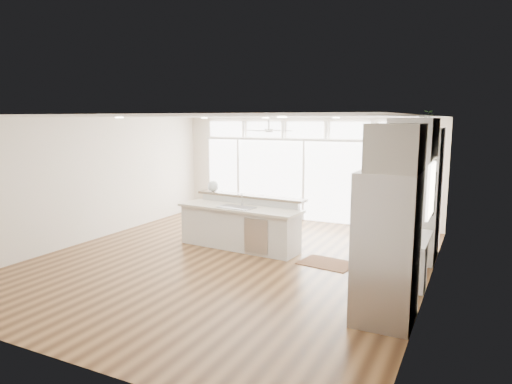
% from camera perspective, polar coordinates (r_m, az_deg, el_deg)
% --- Properties ---
extents(floor, '(7.00, 8.00, 0.02)m').
position_cam_1_polar(floor, '(8.77, -3.21, -8.60)').
color(floor, '#482B16').
rests_on(floor, ground).
extents(ceiling, '(7.00, 8.00, 0.02)m').
position_cam_1_polar(ceiling, '(8.35, -3.37, 9.41)').
color(ceiling, white).
rests_on(ceiling, wall_back).
extents(wall_back, '(7.00, 0.04, 2.70)m').
position_cam_1_polar(wall_back, '(12.06, 6.14, 2.84)').
color(wall_back, beige).
rests_on(wall_back, floor).
extents(wall_front, '(7.00, 0.04, 2.70)m').
position_cam_1_polar(wall_front, '(5.42, -24.75, -5.65)').
color(wall_front, beige).
rests_on(wall_front, floor).
extents(wall_left, '(0.04, 8.00, 2.70)m').
position_cam_1_polar(wall_left, '(10.61, -19.96, 1.50)').
color(wall_left, beige).
rests_on(wall_left, floor).
extents(wall_right, '(0.04, 8.00, 2.70)m').
position_cam_1_polar(wall_right, '(7.40, 21.01, -1.65)').
color(wall_right, beige).
rests_on(wall_right, floor).
extents(glass_wall, '(5.80, 0.06, 2.08)m').
position_cam_1_polar(glass_wall, '(12.04, 6.02, 1.40)').
color(glass_wall, white).
rests_on(glass_wall, wall_back).
extents(transom_row, '(5.90, 0.06, 0.40)m').
position_cam_1_polar(transom_row, '(11.94, 6.12, 7.74)').
color(transom_row, white).
rests_on(transom_row, wall_back).
extents(desk_window, '(0.04, 0.85, 0.85)m').
position_cam_1_polar(desk_window, '(7.67, 21.01, 0.23)').
color(desk_window, white).
rests_on(desk_window, wall_right).
extents(ceiling_fan, '(1.16, 1.16, 0.32)m').
position_cam_1_polar(ceiling_fan, '(11.08, 1.61, 8.20)').
color(ceiling_fan, silver).
rests_on(ceiling_fan, ceiling).
extents(recessed_lights, '(3.40, 3.00, 0.02)m').
position_cam_1_polar(recessed_lights, '(8.53, -2.70, 9.27)').
color(recessed_lights, white).
rests_on(recessed_lights, ceiling).
extents(oven_cabinet, '(0.64, 1.20, 2.50)m').
position_cam_1_polar(oven_cabinet, '(9.22, 20.02, -0.21)').
color(oven_cabinet, silver).
rests_on(oven_cabinet, floor).
extents(desk_nook, '(0.72, 1.30, 0.76)m').
position_cam_1_polar(desk_nook, '(7.96, 18.14, -7.96)').
color(desk_nook, silver).
rests_on(desk_nook, floor).
extents(upper_cabinets, '(0.64, 1.30, 0.64)m').
position_cam_1_polar(upper_cabinets, '(7.63, 19.18, 6.33)').
color(upper_cabinets, silver).
rests_on(upper_cabinets, wall_right).
extents(refrigerator, '(0.76, 0.90, 2.00)m').
position_cam_1_polar(refrigerator, '(6.22, 16.01, -6.66)').
color(refrigerator, '#A7A8AC').
rests_on(refrigerator, floor).
extents(fridge_cabinet, '(0.64, 0.90, 0.60)m').
position_cam_1_polar(fridge_cabinet, '(6.00, 17.12, 5.34)').
color(fridge_cabinet, silver).
rests_on(fridge_cabinet, wall_right).
extents(framed_photos, '(0.06, 0.22, 0.80)m').
position_cam_1_polar(framed_photos, '(8.30, 21.37, -0.21)').
color(framed_photos, black).
rests_on(framed_photos, wall_right).
extents(kitchen_island, '(2.73, 1.22, 1.06)m').
position_cam_1_polar(kitchen_island, '(9.46, -2.10, -3.89)').
color(kitchen_island, silver).
rests_on(kitchen_island, floor).
extents(rug, '(1.06, 0.84, 0.01)m').
position_cam_1_polar(rug, '(8.67, 8.85, -8.78)').
color(rug, '#3D2113').
rests_on(rug, floor).
extents(office_chair, '(0.61, 0.58, 0.96)m').
position_cam_1_polar(office_chair, '(8.02, 15.22, -6.93)').
color(office_chair, black).
rests_on(office_chair, floor).
extents(fishbowl, '(0.29, 0.29, 0.24)m').
position_cam_1_polar(fishbowl, '(10.19, -5.37, 0.75)').
color(fishbowl, silver).
rests_on(fishbowl, kitchen_island).
extents(monitor, '(0.12, 0.53, 0.44)m').
position_cam_1_polar(monitor, '(7.82, 17.78, -3.71)').
color(monitor, black).
rests_on(monitor, desk_nook).
extents(keyboard, '(0.16, 0.32, 0.02)m').
position_cam_1_polar(keyboard, '(7.89, 16.48, -5.10)').
color(keyboard, silver).
rests_on(keyboard, desk_nook).
extents(potted_plant, '(0.29, 0.32, 0.24)m').
position_cam_1_polar(potted_plant, '(9.11, 20.49, 8.33)').
color(potted_plant, '#365926').
rests_on(potted_plant, oven_cabinet).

